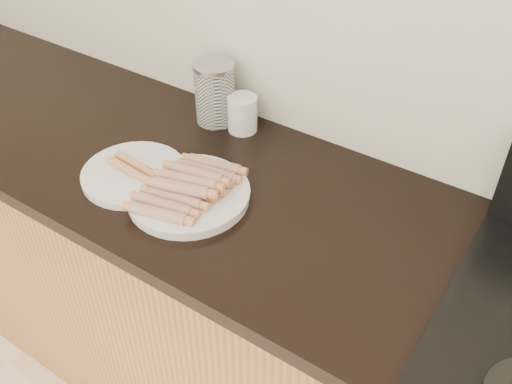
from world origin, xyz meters
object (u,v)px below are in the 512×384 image
Objects in this scene: main_plate at (189,196)px; side_plate at (134,174)px; canister at (215,93)px; mug at (242,114)px.

side_plate is (-0.16, -0.01, -0.00)m from main_plate.
canister is 0.10m from mug.
canister reaches higher than side_plate.
mug is (0.09, 0.00, -0.04)m from canister.
main_plate is at bearing 3.37° from side_plate.
mug is at bearing 1.20° from canister.
canister is at bearing 88.12° from side_plate.
mug reaches higher than main_plate.
main_plate is 0.16m from side_plate.
side_plate is 2.55× the size of mug.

